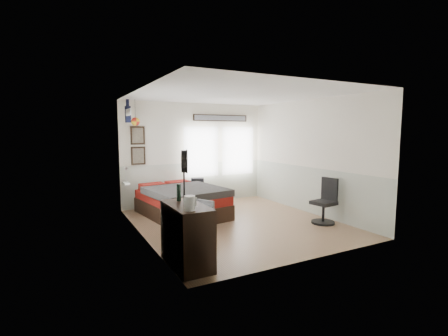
{
  "coord_description": "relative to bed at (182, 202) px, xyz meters",
  "views": [
    {
      "loc": [
        -3.38,
        -5.86,
        1.95
      ],
      "look_at": [
        -0.1,
        0.4,
        1.15
      ],
      "focal_mm": 26.0,
      "sensor_mm": 36.0,
      "label": 1
    }
  ],
  "objects": [
    {
      "name": "ground_plane",
      "position": [
        0.83,
        -1.11,
        -0.34
      ],
      "size": [
        4.0,
        4.5,
        0.01
      ],
      "primitive_type": "cube",
      "color": "#8A6746"
    },
    {
      "name": "dresser",
      "position": [
        -0.91,
        -2.67,
        0.12
      ],
      "size": [
        0.48,
        1.0,
        0.9
      ],
      "primitive_type": "cube",
      "color": "black",
      "rests_on": "ground_plane"
    },
    {
      "name": "black_bag",
      "position": [
        0.75,
        0.82,
        0.3
      ],
      "size": [
        0.39,
        0.32,
        0.2
      ],
      "primitive_type": "cube",
      "rotation": [
        0.0,
        0.0,
        -0.39
      ],
      "color": "black",
      "rests_on": "nightstand"
    },
    {
      "name": "bed",
      "position": [
        0.0,
        0.0,
        0.0
      ],
      "size": [
        1.77,
        2.31,
        0.68
      ],
      "rotation": [
        0.0,
        0.0,
        0.14
      ],
      "color": "black",
      "rests_on": "ground_plane"
    },
    {
      "name": "room_shell",
      "position": [
        0.75,
        -0.92,
        1.28
      ],
      "size": [
        4.02,
        4.52,
        2.71
      ],
      "color": "silver",
      "rests_on": "ground_plane"
    },
    {
      "name": "nightstand",
      "position": [
        0.75,
        0.82,
        -0.06
      ],
      "size": [
        0.55,
        0.45,
        0.54
      ],
      "primitive_type": "cube",
      "rotation": [
        0.0,
        0.0,
        -0.03
      ],
      "color": "black",
      "rests_on": "ground_plane"
    },
    {
      "name": "armchair",
      "position": [
        -0.33,
        -1.35,
        -0.01
      ],
      "size": [
        0.95,
        0.95,
        0.64
      ],
      "primitive_type": "imported",
      "rotation": [
        0.0,
        0.0,
        0.52
      ],
      "color": "slate",
      "rests_on": "ground_plane"
    },
    {
      "name": "task_chair",
      "position": [
        2.49,
        -1.99,
        0.06
      ],
      "size": [
        0.48,
        0.48,
        0.97
      ],
      "rotation": [
        0.0,
        0.0,
        0.14
      ],
      "color": "black",
      "rests_on": "ground_plane"
    },
    {
      "name": "stand_fan",
      "position": [
        -0.97,
        -2.79,
        1.19
      ],
      "size": [
        0.21,
        0.31,
        0.8
      ],
      "rotation": [
        0.0,
        0.0,
        -0.4
      ],
      "color": "black",
      "rests_on": "dresser"
    },
    {
      "name": "kettle",
      "position": [
        -0.99,
        -3.01,
        0.67
      ],
      "size": [
        0.17,
        0.15,
        0.2
      ],
      "rotation": [
        0.0,
        0.0,
        -0.06
      ],
      "color": "silver",
      "rests_on": "dresser"
    },
    {
      "name": "wall_decor",
      "position": [
        -0.27,
        0.85,
        1.77
      ],
      "size": [
        3.55,
        1.32,
        1.44
      ],
      "color": "black",
      "rests_on": "room_shell"
    },
    {
      "name": "bottle",
      "position": [
        -0.91,
        -2.37,
        0.7
      ],
      "size": [
        0.06,
        0.06,
        0.26
      ],
      "primitive_type": "cylinder",
      "color": "black",
      "rests_on": "dresser"
    }
  ]
}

